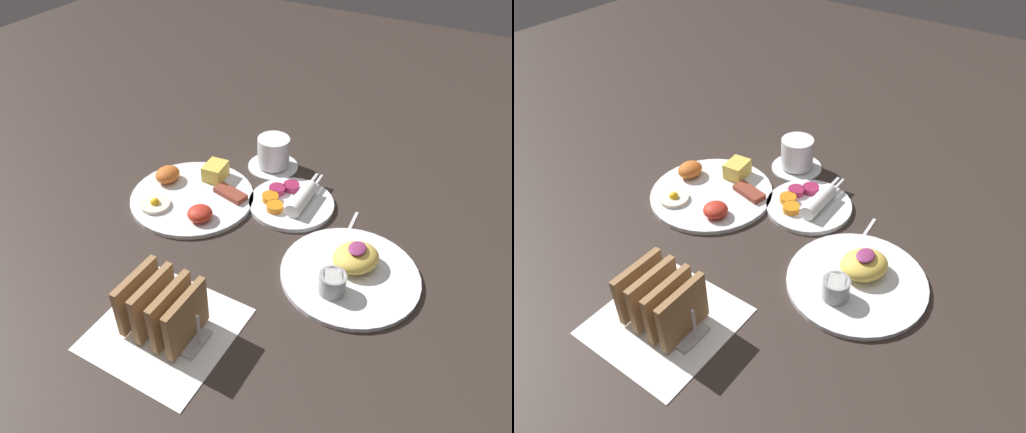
% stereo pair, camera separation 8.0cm
% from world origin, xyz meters
% --- Properties ---
extents(ground_plane, '(3.00, 3.00, 0.00)m').
position_xyz_m(ground_plane, '(0.00, 0.00, 0.00)').
color(ground_plane, '#332823').
extents(napkin_flat, '(0.22, 0.22, 0.00)m').
position_xyz_m(napkin_flat, '(-0.24, 0.02, 0.00)').
color(napkin_flat, white).
rests_on(napkin_flat, ground_plane).
extents(plate_breakfast, '(0.27, 0.27, 0.05)m').
position_xyz_m(plate_breakfast, '(0.08, 0.19, 0.01)').
color(plate_breakfast, white).
rests_on(plate_breakfast, ground_plane).
extents(plate_condiments, '(0.19, 0.18, 0.04)m').
position_xyz_m(plate_condiments, '(0.17, -0.01, 0.01)').
color(plate_condiments, white).
rests_on(plate_condiments, ground_plane).
extents(plate_foreground, '(0.26, 0.26, 0.06)m').
position_xyz_m(plate_foreground, '(0.03, -0.20, 0.01)').
color(plate_foreground, white).
rests_on(plate_foreground, ground_plane).
extents(toast_rack, '(0.10, 0.15, 0.10)m').
position_xyz_m(toast_rack, '(-0.24, 0.02, 0.05)').
color(toast_rack, '#B7B7BC').
rests_on(toast_rack, ground_plane).
extents(coffee_cup, '(0.12, 0.12, 0.08)m').
position_xyz_m(coffee_cup, '(0.28, 0.09, 0.04)').
color(coffee_cup, white).
rests_on(coffee_cup, ground_plane).
extents(teaspoon, '(0.13, 0.02, 0.01)m').
position_xyz_m(teaspoon, '(0.13, -0.16, 0.00)').
color(teaspoon, silver).
rests_on(teaspoon, ground_plane).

